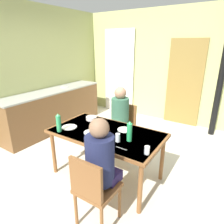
% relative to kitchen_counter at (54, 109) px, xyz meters
% --- Properties ---
extents(ground_plane, '(6.75, 6.75, 0.00)m').
position_rel_kitchen_counter_xyz_m(ground_plane, '(1.69, -0.64, -0.45)').
color(ground_plane, beige).
extents(wall_back, '(4.24, 0.10, 2.68)m').
position_rel_kitchen_counter_xyz_m(wall_back, '(1.69, 1.96, 0.89)').
color(wall_back, tan).
rests_on(wall_back, ground_plane).
extents(wall_left, '(0.10, 3.89, 2.68)m').
position_rel_kitchen_counter_xyz_m(wall_left, '(-0.33, 0.01, 0.89)').
color(wall_left, tan).
rests_on(wall_left, ground_plane).
extents(door_wooden, '(0.80, 0.05, 2.00)m').
position_rel_kitchen_counter_xyz_m(door_wooden, '(2.40, 1.88, 0.55)').
color(door_wooden, olive).
rests_on(door_wooden, ground_plane).
extents(stove_pipe_column, '(0.12, 0.12, 2.68)m').
position_rel_kitchen_counter_xyz_m(stove_pipe_column, '(3.16, 1.61, 0.89)').
color(stove_pipe_column, black).
rests_on(stove_pipe_column, ground_plane).
extents(curtain_panel, '(0.90, 0.03, 2.25)m').
position_rel_kitchen_counter_xyz_m(curtain_panel, '(0.62, 1.86, 0.68)').
color(curtain_panel, white).
rests_on(curtain_panel, ground_plane).
extents(kitchen_counter, '(0.61, 2.56, 0.91)m').
position_rel_kitchen_counter_xyz_m(kitchen_counter, '(0.00, 0.00, 0.00)').
color(kitchen_counter, brown).
rests_on(kitchen_counter, ground_plane).
extents(dining_table, '(1.56, 0.87, 0.72)m').
position_rel_kitchen_counter_xyz_m(dining_table, '(2.04, -0.83, 0.20)').
color(dining_table, brown).
rests_on(dining_table, ground_plane).
extents(chair_near_diner, '(0.40, 0.40, 0.87)m').
position_rel_kitchen_counter_xyz_m(chair_near_diner, '(2.42, -1.61, 0.05)').
color(chair_near_diner, brown).
rests_on(chair_near_diner, ground_plane).
extents(chair_far_diner, '(0.40, 0.40, 0.87)m').
position_rel_kitchen_counter_xyz_m(chair_far_diner, '(1.87, -0.04, 0.05)').
color(chair_far_diner, brown).
rests_on(chair_far_diner, ground_plane).
extents(person_near_diner, '(0.30, 0.37, 0.77)m').
position_rel_kitchen_counter_xyz_m(person_near_diner, '(2.42, -1.48, 0.33)').
color(person_near_diner, '#271C4E').
rests_on(person_near_diner, ground_plane).
extents(person_far_diner, '(0.30, 0.37, 0.77)m').
position_rel_kitchen_counter_xyz_m(person_far_diner, '(1.87, -0.18, 0.33)').
color(person_far_diner, '#32624C').
rests_on(person_far_diner, ground_plane).
extents(water_bottle_green_near, '(0.07, 0.07, 0.27)m').
position_rel_kitchen_counter_xyz_m(water_bottle_green_near, '(1.48, -1.17, 0.40)').
color(water_bottle_green_near, '#2E9A5A').
rests_on(water_bottle_green_near, dining_table).
extents(water_bottle_green_far, '(0.07, 0.07, 0.27)m').
position_rel_kitchen_counter_xyz_m(water_bottle_green_far, '(2.43, -0.88, 0.40)').
color(water_bottle_green_far, '#29A057').
rests_on(water_bottle_green_far, dining_table).
extents(serving_bowl_center, '(0.17, 0.17, 0.05)m').
position_rel_kitchen_counter_xyz_m(serving_bowl_center, '(1.58, -0.58, 0.30)').
color(serving_bowl_center, silver).
rests_on(serving_bowl_center, dining_table).
extents(dinner_plate_near_left, '(0.21, 0.21, 0.01)m').
position_rel_kitchen_counter_xyz_m(dinner_plate_near_left, '(1.88, -0.96, 0.28)').
color(dinner_plate_near_left, white).
rests_on(dinner_plate_near_left, dining_table).
extents(dinner_plate_near_right, '(0.22, 0.22, 0.01)m').
position_rel_kitchen_counter_xyz_m(dinner_plate_near_right, '(1.50, -1.00, 0.28)').
color(dinner_plate_near_right, white).
rests_on(dinner_plate_near_right, dining_table).
extents(dinner_plate_far_center, '(0.20, 0.20, 0.01)m').
position_rel_kitchen_counter_xyz_m(dinner_plate_far_center, '(2.22, -0.64, 0.28)').
color(dinner_plate_far_center, white).
rests_on(dinner_plate_far_center, dining_table).
extents(drinking_glass_by_near_diner, '(0.06, 0.06, 0.11)m').
position_rel_kitchen_counter_xyz_m(drinking_glass_by_near_diner, '(2.32, -0.98, 0.32)').
color(drinking_glass_by_near_diner, silver).
rests_on(drinking_glass_by_near_diner, dining_table).
extents(drinking_glass_by_far_diner, '(0.06, 0.06, 0.09)m').
position_rel_kitchen_counter_xyz_m(drinking_glass_by_far_diner, '(2.75, -1.05, 0.32)').
color(drinking_glass_by_far_diner, silver).
rests_on(drinking_glass_by_far_diner, dining_table).
extents(cutlery_knife_near, '(0.15, 0.02, 0.00)m').
position_rel_kitchen_counter_xyz_m(cutlery_knife_near, '(2.45, -1.11, 0.27)').
color(cutlery_knife_near, silver).
rests_on(cutlery_knife_near, dining_table).
extents(cutlery_fork_near, '(0.07, 0.14, 0.00)m').
position_rel_kitchen_counter_xyz_m(cutlery_fork_near, '(2.11, -0.95, 0.27)').
color(cutlery_fork_near, silver).
rests_on(cutlery_fork_near, dining_table).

